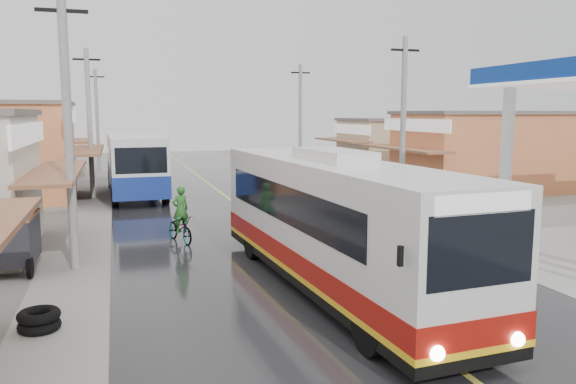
% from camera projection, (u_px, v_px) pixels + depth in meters
% --- Properties ---
extents(ground, '(120.00, 120.00, 0.00)m').
position_uv_depth(ground, '(455.00, 368.00, 10.16)').
color(ground, slate).
rests_on(ground, ground).
extents(road, '(12.00, 90.00, 0.02)m').
position_uv_depth(road, '(256.00, 219.00, 24.35)').
color(road, black).
rests_on(road, ground).
extents(centre_line, '(0.15, 90.00, 0.01)m').
position_uv_depth(centre_line, '(256.00, 219.00, 24.35)').
color(centre_line, '#D8CC4C').
rests_on(centre_line, road).
extents(utility_poles_left, '(1.60, 50.00, 8.00)m').
position_uv_depth(utility_poles_left, '(86.00, 224.00, 23.25)').
color(utility_poles_left, gray).
rests_on(utility_poles_left, ground).
extents(utility_poles_right, '(1.60, 36.00, 8.00)m').
position_uv_depth(utility_poles_right, '(401.00, 211.00, 26.39)').
color(utility_poles_right, gray).
rests_on(utility_poles_right, ground).
extents(coach_bus, '(3.25, 11.77, 3.64)m').
position_uv_depth(coach_bus, '(331.00, 222.00, 14.59)').
color(coach_bus, silver).
rests_on(coach_bus, road).
extents(second_bus, '(3.01, 10.18, 3.36)m').
position_uv_depth(second_bus, '(135.00, 163.00, 31.09)').
color(second_bus, silver).
rests_on(second_bus, road).
extents(cyclist, '(1.19, 2.01, 2.05)m').
position_uv_depth(cyclist, '(180.00, 224.00, 19.92)').
color(cyclist, black).
rests_on(cyclist, ground).
extents(tricycle_near, '(1.51, 2.25, 1.69)m').
position_uv_depth(tricycle_near, '(11.00, 239.00, 16.21)').
color(tricycle_near, '#26262D').
rests_on(tricycle_near, ground).
extents(tyre_stack, '(0.89, 0.89, 0.45)m').
position_uv_depth(tyre_stack, '(39.00, 320.00, 11.87)').
color(tyre_stack, black).
rests_on(tyre_stack, ground).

